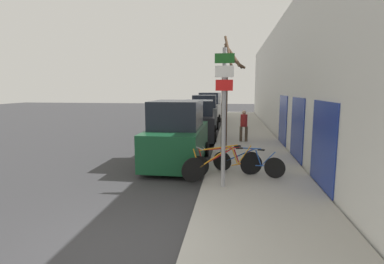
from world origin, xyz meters
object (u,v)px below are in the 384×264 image
at_px(parked_car_3, 210,108).
at_px(parked_car_2, 205,113).
at_px(bicycle_2, 247,163).
at_px(parked_car_0, 177,136).
at_px(pedestrian_near, 244,124).
at_px(street_tree, 226,103).
at_px(bicycle_1, 226,163).
at_px(bicycle_0, 223,164).
at_px(signpost, 224,113).
at_px(parked_car_1, 198,122).

bearing_deg(parked_car_3, parked_car_2, -86.89).
xyz_separation_m(bicycle_2, parked_car_2, (-2.50, 12.42, 0.53)).
distance_m(parked_car_0, pedestrian_near, 5.12).
bearing_deg(bicycle_2, street_tree, 45.37).
bearing_deg(bicycle_1, parked_car_3, -10.72).
xyz_separation_m(parked_car_0, parked_car_2, (-0.01, 10.88, -0.00)).
relative_size(bicycle_0, bicycle_1, 1.02).
bearing_deg(pedestrian_near, parked_car_0, -124.87).
bearing_deg(signpost, parked_car_0, 122.24).
height_order(parked_car_2, parked_car_3, parked_car_3).
xyz_separation_m(pedestrian_near, street_tree, (-0.82, -4.34, 1.23)).
bearing_deg(parked_car_3, signpost, -80.97).
relative_size(bicycle_2, pedestrian_near, 1.39).
xyz_separation_m(bicycle_1, pedestrian_near, (0.75, 6.19, 0.52)).
bearing_deg(bicycle_0, bicycle_2, -85.97).
bearing_deg(bicycle_2, parked_car_0, 79.42).
bearing_deg(parked_car_3, pedestrian_near, -73.68).
distance_m(bicycle_2, street_tree, 2.50).
relative_size(signpost, street_tree, 0.83).
bearing_deg(parked_car_0, bicycle_1, -44.28).
xyz_separation_m(parked_car_0, parked_car_3, (0.04, 15.74, 0.04)).
bearing_deg(parked_car_3, street_tree, -80.05).
bearing_deg(signpost, pedestrian_near, 83.68).
distance_m(bicycle_0, bicycle_1, 0.29).
relative_size(bicycle_0, parked_car_0, 0.53).
bearing_deg(pedestrian_near, bicycle_0, -101.87).
height_order(bicycle_2, parked_car_2, parked_car_2).
xyz_separation_m(bicycle_1, parked_car_3, (-1.79, 17.51, 0.57)).
height_order(bicycle_2, street_tree, street_tree).
height_order(bicycle_1, parked_car_3, parked_car_3).
height_order(signpost, bicycle_2, signpost).
xyz_separation_m(signpost, bicycle_2, (0.71, 1.28, -1.65)).
height_order(bicycle_1, street_tree, street_tree).
xyz_separation_m(bicycle_2, street_tree, (-0.73, 1.62, 1.76)).
distance_m(parked_car_2, pedestrian_near, 6.96).
bearing_deg(street_tree, bicycle_0, -90.02).
distance_m(parked_car_2, street_tree, 11.01).
relative_size(bicycle_2, parked_car_1, 0.45).
bearing_deg(bicycle_2, bicycle_0, 146.31).
height_order(bicycle_0, parked_car_1, parked_car_1).
bearing_deg(signpost, bicycle_1, 87.33).
distance_m(bicycle_2, pedestrian_near, 5.98).
distance_m(parked_car_0, parked_car_1, 5.58).
xyz_separation_m(bicycle_1, bicycle_2, (0.66, 0.23, -0.01)).
bearing_deg(bicycle_1, parked_car_0, 29.34).
relative_size(signpost, bicycle_2, 1.70).
bearing_deg(bicycle_1, street_tree, -14.47).
relative_size(bicycle_1, bicycle_2, 1.03).
xyz_separation_m(bicycle_2, parked_car_0, (-2.49, 1.53, 0.54)).
distance_m(parked_car_1, street_tree, 5.87).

